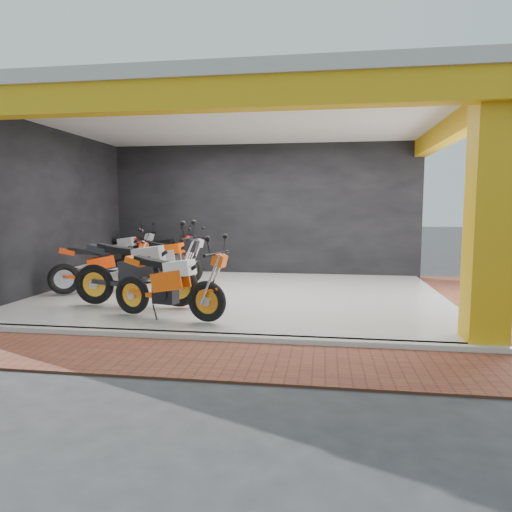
# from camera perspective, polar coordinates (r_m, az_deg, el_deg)

# --- Properties ---
(ground) EXTENTS (80.00, 80.00, 0.00)m
(ground) POSITION_cam_1_polar(r_m,az_deg,el_deg) (7.42, -4.67, -8.27)
(ground) COLOR #2D2D30
(ground) RESTS_ON ground
(showroom_floor) EXTENTS (8.00, 6.00, 0.10)m
(showroom_floor) POSITION_cam_1_polar(r_m,az_deg,el_deg) (9.32, -1.86, -4.99)
(showroom_floor) COLOR white
(showroom_floor) RESTS_ON ground
(showroom_ceiling) EXTENTS (8.40, 6.40, 0.20)m
(showroom_ceiling) POSITION_cam_1_polar(r_m,az_deg,el_deg) (9.32, -1.94, 16.96)
(showroom_ceiling) COLOR beige
(showroom_ceiling) RESTS_ON corner_column
(back_wall) EXTENTS (8.20, 0.20, 3.50)m
(back_wall) POSITION_cam_1_polar(r_m,az_deg,el_deg) (12.21, 0.74, 5.64)
(back_wall) COLOR black
(back_wall) RESTS_ON ground
(left_wall) EXTENTS (0.20, 6.20, 3.50)m
(left_wall) POSITION_cam_1_polar(r_m,az_deg,el_deg) (10.68, -24.17, 5.07)
(left_wall) COLOR black
(left_wall) RESTS_ON ground
(corner_column) EXTENTS (0.50, 0.50, 3.50)m
(corner_column) POSITION_cam_1_polar(r_m,az_deg,el_deg) (6.59, 27.16, 4.67)
(corner_column) COLOR gold
(corner_column) RESTS_ON ground
(header_beam_front) EXTENTS (8.40, 0.30, 0.40)m
(header_beam_front) POSITION_cam_1_polar(r_m,az_deg,el_deg) (6.40, -7.09, 19.27)
(header_beam_front) COLOR gold
(header_beam_front) RESTS_ON corner_column
(header_beam_right) EXTENTS (0.30, 6.40, 0.40)m
(header_beam_right) POSITION_cam_1_polar(r_m,az_deg,el_deg) (9.42, 23.62, 14.51)
(header_beam_right) COLOR gold
(header_beam_right) RESTS_ON corner_column
(floor_kerb) EXTENTS (8.00, 0.20, 0.10)m
(floor_kerb) POSITION_cam_1_polar(r_m,az_deg,el_deg) (6.46, -6.76, -10.02)
(floor_kerb) COLOR white
(floor_kerb) RESTS_ON ground
(paver_front) EXTENTS (9.00, 1.40, 0.03)m
(paver_front) POSITION_cam_1_polar(r_m,az_deg,el_deg) (5.75, -8.85, -12.44)
(paver_front) COLOR brown
(paver_front) RESTS_ON ground
(paver_right) EXTENTS (1.40, 7.00, 0.03)m
(paver_right) POSITION_cam_1_polar(r_m,az_deg,el_deg) (9.71, 27.39, -5.44)
(paver_right) COLOR brown
(paver_right) RESTS_ON ground
(moto_hero) EXTENTS (2.22, 1.24, 1.28)m
(moto_hero) POSITION_cam_1_polar(r_m,az_deg,el_deg) (6.85, -6.18, -3.16)
(moto_hero) COLOR #FF560A
(moto_hero) RESTS_ON showroom_floor
(moto_row_a) EXTENTS (2.39, 0.90, 1.46)m
(moto_row_a) POSITION_cam_1_polar(r_m,az_deg,el_deg) (7.94, -9.70, -1.31)
(moto_row_a) COLOR black
(moto_row_a) RESTS_ON showroom_floor
(moto_row_b) EXTENTS (2.17, 1.63, 1.25)m
(moto_row_b) POSITION_cam_1_polar(r_m,az_deg,el_deg) (9.76, -15.13, -0.68)
(moto_row_b) COLOR red
(moto_row_b) RESTS_ON showroom_floor
(moto_row_c) EXTENTS (2.18, 1.30, 1.25)m
(moto_row_c) POSITION_cam_1_polar(r_m,az_deg,el_deg) (10.46, -8.16, -0.09)
(moto_row_c) COLOR #9FA1A6
(moto_row_c) RESTS_ON showroom_floor
(moto_row_d) EXTENTS (2.09, 0.98, 1.23)m
(moto_row_d) POSITION_cam_1_polar(r_m,az_deg,el_deg) (12.14, -9.38, 0.67)
(moto_row_d) COLOR red
(moto_row_d) RESTS_ON showroom_floor
(moto_row_e) EXTENTS (2.21, 1.10, 1.29)m
(moto_row_e) POSITION_cam_1_polar(r_m,az_deg,el_deg) (12.50, -14.01, 0.86)
(moto_row_e) COLOR #9A9CA1
(moto_row_e) RESTS_ON showroom_floor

